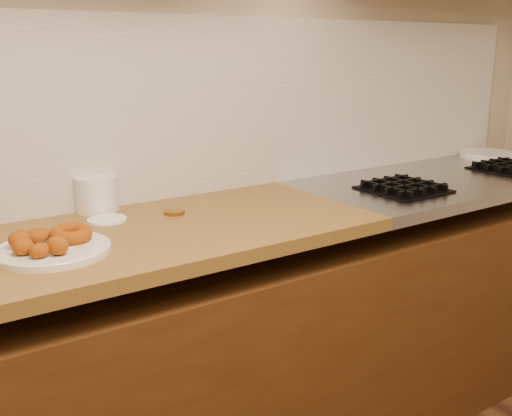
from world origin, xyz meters
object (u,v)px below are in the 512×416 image
object	(u,v)px
plate_stack	(487,154)
plastic_tub	(96,194)
donut_plate	(53,250)
ring_donut	(71,234)

from	to	relation	value
plate_stack	plastic_tub	bearing A→B (deg)	176.74
donut_plate	plate_stack	world-z (taller)	plate_stack
donut_plate	ring_donut	xyz separation A→B (m)	(0.05, 0.02, 0.03)
plastic_tub	plate_stack	xyz separation A→B (m)	(1.85, -0.11, -0.04)
ring_donut	plate_stack	bearing A→B (deg)	5.58
ring_donut	plate_stack	world-z (taller)	ring_donut
ring_donut	plastic_tub	world-z (taller)	plastic_tub
plate_stack	ring_donut	bearing A→B (deg)	-174.42
donut_plate	plate_stack	size ratio (longest dim) A/B	1.13
donut_plate	ring_donut	size ratio (longest dim) A/B	2.66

